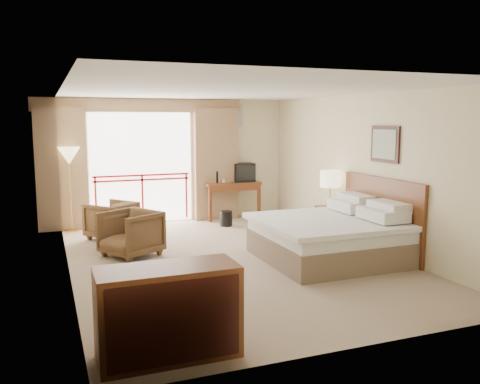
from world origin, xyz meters
name	(u,v)px	position (x,y,z in m)	size (l,w,h in m)	color
floor	(231,259)	(0.00, 0.00, 0.00)	(7.00, 7.00, 0.00)	gray
ceiling	(231,90)	(0.00, 0.00, 2.70)	(7.00, 7.00, 0.00)	white
wall_back	(177,160)	(0.00, 3.50, 1.35)	(5.00, 5.00, 0.00)	beige
wall_front	(357,215)	(0.00, -3.50, 1.35)	(5.00, 5.00, 0.00)	beige
wall_left	(66,184)	(-2.50, 0.00, 1.35)	(7.00, 7.00, 0.00)	beige
wall_right	(364,171)	(2.50, 0.00, 1.35)	(7.00, 7.00, 0.00)	beige
balcony_door	(142,168)	(-0.80, 3.48, 1.20)	(2.40, 2.40, 0.00)	white
balcony_railing	(142,186)	(-0.80, 3.46, 0.81)	(2.09, 0.03, 1.02)	#B3180F
curtain_left	(61,169)	(-2.45, 3.35, 1.25)	(1.00, 0.26, 2.50)	#836345
curtain_right	(215,164)	(0.85, 3.35, 1.25)	(1.00, 0.26, 2.50)	#836345
valance	(141,105)	(-0.80, 3.38, 2.55)	(4.40, 0.22, 0.28)	#836345
hvac_vent	(232,115)	(1.30, 3.47, 2.35)	(0.50, 0.04, 0.50)	silver
bed	(331,237)	(1.50, -0.60, 0.38)	(2.13, 2.06, 0.97)	brown
headboard	(381,216)	(2.46, -0.60, 0.65)	(0.06, 2.10, 1.30)	#592813
framed_art	(385,144)	(2.47, -0.60, 1.85)	(0.04, 0.72, 0.60)	black
nightstand	(330,223)	(2.26, 0.68, 0.30)	(0.43, 0.51, 0.61)	#592813
table_lamp	(330,180)	(2.26, 0.73, 1.13)	(0.38, 0.38, 0.67)	tan
phone	(333,206)	(2.21, 0.53, 0.65)	(0.17, 0.13, 0.08)	black
desk	(230,190)	(1.19, 3.33, 0.65)	(1.28, 0.62, 0.84)	#592813
tv	(243,172)	(1.49, 3.27, 1.04)	(0.47, 0.37, 0.43)	black
coffee_maker	(216,177)	(0.84, 3.28, 0.96)	(0.12, 0.12, 0.27)	black
cup	(223,181)	(0.99, 3.23, 0.88)	(0.06, 0.06, 0.09)	white
wastebasket	(226,219)	(0.79, 2.47, 0.16)	(0.26, 0.26, 0.32)	black
armchair_far	(112,239)	(-1.64, 2.16, 0.00)	(0.77, 0.79, 0.72)	#49311E
armchair_near	(132,256)	(-1.49, 0.77, 0.00)	(0.82, 0.84, 0.76)	#49311E
side_table	(110,231)	(-1.76, 1.32, 0.34)	(0.45, 0.45, 0.49)	black
book	(110,222)	(-1.76, 1.32, 0.49)	(0.15, 0.21, 0.02)	white
floor_lamp	(69,159)	(-2.30, 3.15, 1.47)	(0.44, 0.44, 1.71)	tan
dresser	(168,313)	(-1.75, -3.02, 0.44)	(1.33, 0.57, 0.89)	#592813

